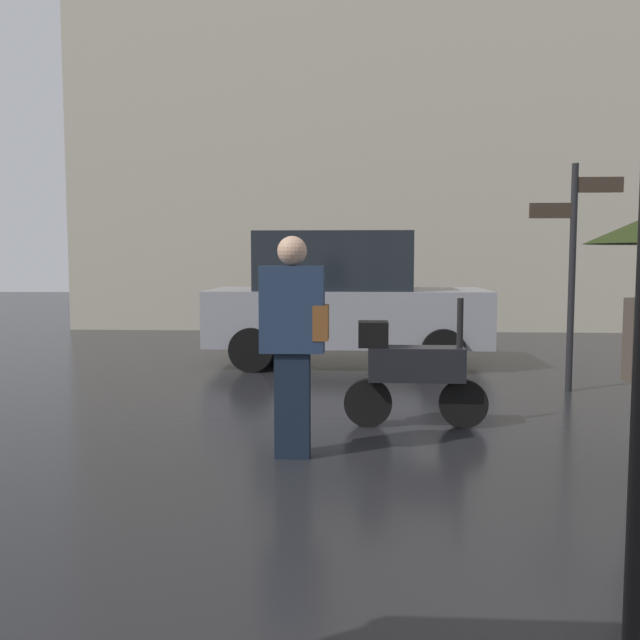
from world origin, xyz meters
The scene contains 4 objects.
pedestrian_with_bag centered at (-1.52, 3.46, 1.01)m, with size 0.54×0.24×1.78m.
parked_scooter centered at (-0.50, 4.52, 0.55)m, with size 1.36×0.32×1.23m.
parked_car_left centered at (-1.25, 8.53, 0.99)m, with size 4.15×1.92×1.99m.
street_signpost centered at (1.54, 6.45, 1.66)m, with size 1.08×0.08×2.72m.
Camera 1 is at (-0.99, -2.12, 1.61)m, focal length 39.51 mm.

